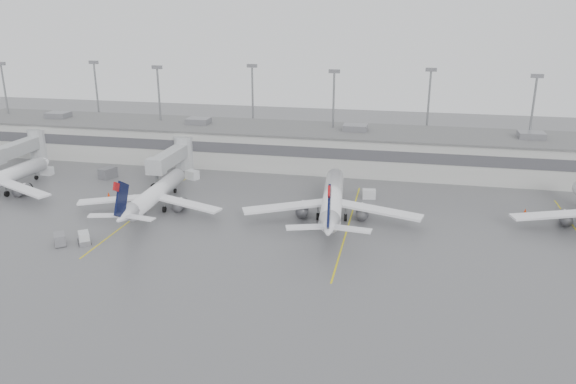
# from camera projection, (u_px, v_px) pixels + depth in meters

# --- Properties ---
(ground) EXTENTS (260.00, 260.00, 0.00)m
(ground) POSITION_uv_depth(u_px,v_px,m) (188.00, 285.00, 70.29)
(ground) COLOR #555558
(ground) RESTS_ON ground
(terminal) EXTENTS (152.00, 17.00, 9.45)m
(terminal) POSITION_uv_depth(u_px,v_px,m) (286.00, 146.00, 122.81)
(terminal) COLOR #B0B0AB
(terminal) RESTS_ON ground
(light_masts) EXTENTS (142.40, 8.00, 20.60)m
(light_masts) POSITION_uv_depth(u_px,v_px,m) (291.00, 105.00, 125.69)
(light_masts) COLOR gray
(light_masts) RESTS_ON ground
(jet_bridge_left) EXTENTS (4.00, 17.20, 7.00)m
(jet_bridge_left) POSITION_uv_depth(u_px,v_px,m) (26.00, 147.00, 122.49)
(jet_bridge_left) COLOR #A1A4A6
(jet_bridge_left) RESTS_ON ground
(jet_bridge_right) EXTENTS (4.00, 17.20, 7.00)m
(jet_bridge_right) POSITION_uv_depth(u_px,v_px,m) (176.00, 156.00, 115.57)
(jet_bridge_right) COLOR #A1A4A6
(jet_bridge_right) RESTS_ON ground
(stand_markings) EXTENTS (105.25, 40.00, 0.01)m
(stand_markings) POSITION_uv_depth(u_px,v_px,m) (242.00, 218.00, 92.57)
(stand_markings) COLOR #D9C70C
(stand_markings) RESTS_ON ground
(jet_mid_left) EXTENTS (25.20, 28.27, 9.14)m
(jet_mid_left) POSITION_uv_depth(u_px,v_px,m) (154.00, 195.00, 94.92)
(jet_mid_left) COLOR white
(jet_mid_left) RESTS_ON ground
(jet_mid_right) EXTENTS (28.86, 32.48, 10.51)m
(jet_mid_right) POSITION_uv_depth(u_px,v_px,m) (332.00, 200.00, 91.00)
(jet_mid_right) COLOR white
(jet_mid_right) RESTS_ON ground
(baggage_tug) EXTENTS (2.90, 3.12, 1.72)m
(baggage_tug) POSITION_uv_depth(u_px,v_px,m) (84.00, 239.00, 82.38)
(baggage_tug) COLOR silver
(baggage_tug) RESTS_ON ground
(baggage_cart) EXTENTS (2.73, 2.96, 1.67)m
(baggage_cart) POSITION_uv_depth(u_px,v_px,m) (60.00, 239.00, 81.83)
(baggage_cart) COLOR slate
(baggage_cart) RESTS_ON ground
(gse_uld_a) EXTENTS (2.43, 1.68, 1.67)m
(gse_uld_a) POSITION_uv_depth(u_px,v_px,m) (47.00, 171.00, 115.87)
(gse_uld_a) COLOR silver
(gse_uld_a) RESTS_ON ground
(gse_uld_b) EXTENTS (2.99, 2.58, 1.79)m
(gse_uld_b) POSITION_uv_depth(u_px,v_px,m) (192.00, 175.00, 112.94)
(gse_uld_b) COLOR silver
(gse_uld_b) RESTS_ON ground
(gse_uld_c) EXTENTS (2.51, 1.84, 1.65)m
(gse_uld_c) POSITION_uv_depth(u_px,v_px,m) (369.00, 194.00, 101.66)
(gse_uld_c) COLOR silver
(gse_uld_c) RESTS_ON ground
(gse_loader) EXTENTS (3.00, 3.87, 2.13)m
(gse_loader) POSITION_uv_depth(u_px,v_px,m) (108.00, 173.00, 113.63)
(gse_loader) COLOR slate
(gse_loader) RESTS_ON ground
(cone_b) EXTENTS (0.50, 0.50, 0.80)m
(cone_b) POSITION_uv_depth(u_px,v_px,m) (109.00, 194.00, 102.91)
(cone_b) COLOR red
(cone_b) RESTS_ON ground
(cone_c) EXTENTS (0.45, 0.45, 0.72)m
(cone_c) POSITION_uv_depth(u_px,v_px,m) (325.00, 190.00, 105.25)
(cone_c) COLOR red
(cone_c) RESTS_ON ground
(cone_d) EXTENTS (0.47, 0.47, 0.75)m
(cone_d) POSITION_uv_depth(u_px,v_px,m) (525.00, 211.00, 94.68)
(cone_d) COLOR red
(cone_d) RESTS_ON ground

